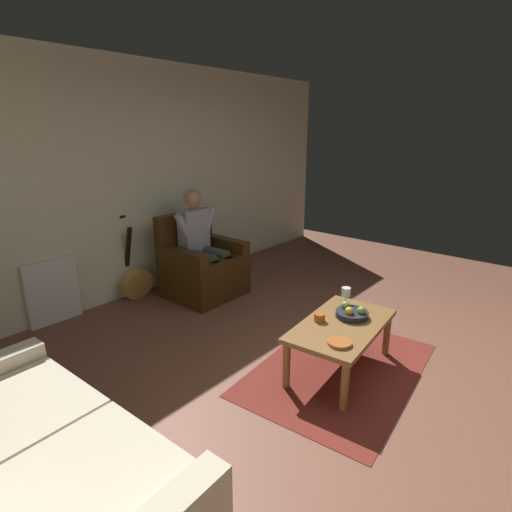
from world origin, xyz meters
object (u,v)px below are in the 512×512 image
object	(u,v)px
wine_glass_near	(346,293)
candle_jar	(319,317)
person_seated	(201,240)
armchair	(202,268)
fruit_bowl	(352,313)
couch	(20,495)
coffee_table	(341,330)
guitar	(137,281)
decorative_dish	(339,343)

from	to	relation	value
wine_glass_near	candle_jar	xyz separation A→B (m)	(0.41, -0.01, -0.09)
person_seated	armchair	bearing A→B (deg)	-90.00
armchair	wine_glass_near	distance (m)	1.96
armchair	fruit_bowl	world-z (taller)	armchair
person_seated	couch	world-z (taller)	person_seated
coffee_table	fruit_bowl	distance (m)	0.19
guitar	decorative_dish	size ratio (longest dim) A/B	5.54
armchair	decorative_dish	size ratio (longest dim) A/B	5.43
wine_glass_near	fruit_bowl	distance (m)	0.25
person_seated	decorative_dish	xyz separation A→B (m)	(0.69, 2.24, -0.24)
armchair	guitar	xyz separation A→B (m)	(0.61, -0.47, -0.11)
decorative_dish	person_seated	bearing A→B (deg)	-107.04
guitar	fruit_bowl	world-z (taller)	guitar
coffee_table	decorative_dish	xyz separation A→B (m)	(0.31, 0.15, 0.07)
couch	candle_jar	distance (m)	2.26
guitar	person_seated	bearing A→B (deg)	141.53
guitar	wine_glass_near	bearing A→B (deg)	103.18
coffee_table	wine_glass_near	bearing A→B (deg)	-155.34
armchair	guitar	world-z (taller)	guitar
armchair	fruit_bowl	xyz separation A→B (m)	(0.22, 2.11, 0.12)
guitar	decorative_dish	bearing A→B (deg)	88.35
fruit_bowl	wine_glass_near	bearing A→B (deg)	-137.98
person_seated	couch	bearing A→B (deg)	31.64
couch	wine_glass_near	world-z (taller)	couch
couch	wine_glass_near	xyz separation A→B (m)	(-2.66, 0.21, 0.22)
armchair	guitar	bearing A→B (deg)	-38.66
person_seated	guitar	world-z (taller)	person_seated
coffee_table	decorative_dish	distance (m)	0.35
couch	decorative_dish	bearing A→B (deg)	73.32
person_seated	coffee_table	size ratio (longest dim) A/B	1.17
couch	guitar	xyz separation A→B (m)	(-2.09, -2.21, -0.10)
armchair	couch	distance (m)	3.21
decorative_dish	wine_glass_near	bearing A→B (deg)	-154.67
person_seated	fruit_bowl	xyz separation A→B (m)	(0.22, 2.09, -0.22)
guitar	candle_jar	xyz separation A→B (m)	(-0.15, 2.41, 0.23)
candle_jar	couch	bearing A→B (deg)	-5.14
couch	coffee_table	world-z (taller)	couch
wine_glass_near	decorative_dish	world-z (taller)	wine_glass_near
person_seated	couch	size ratio (longest dim) A/B	0.72
person_seated	fruit_bowl	bearing A→B (deg)	83.22
armchair	person_seated	bearing A→B (deg)	90.00
wine_glass_near	fruit_bowl	world-z (taller)	wine_glass_near
person_seated	wine_glass_near	size ratio (longest dim) A/B	7.52
coffee_table	wine_glass_near	world-z (taller)	wine_glass_near
person_seated	guitar	bearing A→B (deg)	-39.35
guitar	decorative_dish	xyz separation A→B (m)	(0.08, 2.73, 0.21)
armchair	decorative_dish	distance (m)	2.36
couch	coffee_table	distance (m)	2.35
couch	armchair	bearing A→B (deg)	120.47
person_seated	guitar	size ratio (longest dim) A/B	1.27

